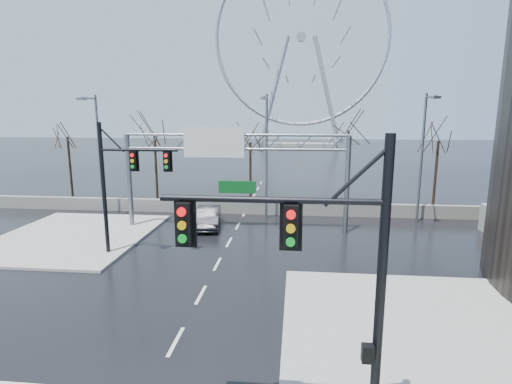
# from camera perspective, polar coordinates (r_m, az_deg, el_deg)

# --- Properties ---
(ground) EXTENTS (260.00, 260.00, 0.00)m
(ground) POSITION_cam_1_polar(r_m,az_deg,el_deg) (16.34, -11.39, -20.21)
(ground) COLOR black
(ground) RESTS_ON ground
(sidewalk_right_ext) EXTENTS (12.00, 10.00, 0.15)m
(sidewalk_right_ext) POSITION_cam_1_polar(r_m,az_deg,el_deg) (18.30, 24.02, -17.11)
(sidewalk_right_ext) COLOR gray
(sidewalk_right_ext) RESTS_ON ground
(sidewalk_far) EXTENTS (10.00, 12.00, 0.15)m
(sidewalk_far) POSITION_cam_1_polar(r_m,az_deg,el_deg) (30.77, -24.62, -5.76)
(sidewalk_far) COLOR gray
(sidewalk_far) RESTS_ON ground
(barrier_wall) EXTENTS (52.00, 0.50, 1.10)m
(barrier_wall) POSITION_cam_1_polar(r_m,az_deg,el_deg) (34.50, -1.66, -2.19)
(barrier_wall) COLOR slate
(barrier_wall) RESTS_ON ground
(signal_mast_near) EXTENTS (5.52, 0.41, 8.00)m
(signal_mast_near) POSITION_cam_1_polar(r_m,az_deg,el_deg) (9.95, 9.85, -9.99)
(signal_mast_near) COLOR black
(signal_mast_near) RESTS_ON ground
(signal_mast_far) EXTENTS (4.72, 0.41, 8.00)m
(signal_mast_far) POSITION_cam_1_polar(r_m,az_deg,el_deg) (24.78, -18.74, 2.10)
(signal_mast_far) COLOR black
(signal_mast_far) RESTS_ON ground
(sign_gantry) EXTENTS (16.36, 0.40, 7.60)m
(sign_gantry) POSITION_cam_1_polar(r_m,az_deg,el_deg) (28.85, -3.76, 4.53)
(sign_gantry) COLOR slate
(sign_gantry) RESTS_ON ground
(streetlight_left) EXTENTS (0.50, 2.55, 10.00)m
(streetlight_left) POSITION_cam_1_polar(r_m,az_deg,el_deg) (35.58, -21.78, 6.14)
(streetlight_left) COLOR slate
(streetlight_left) RESTS_ON ground
(streetlight_mid) EXTENTS (0.50, 2.55, 10.00)m
(streetlight_mid) POSITION_cam_1_polar(r_m,az_deg,el_deg) (31.66, 1.46, 6.41)
(streetlight_mid) COLOR slate
(streetlight_mid) RESTS_ON ground
(streetlight_right) EXTENTS (0.50, 2.55, 10.00)m
(streetlight_right) POSITION_cam_1_polar(r_m,az_deg,el_deg) (33.00, 22.84, 5.74)
(streetlight_right) COLOR slate
(streetlight_right) RESTS_ON ground
(tree_far_left) EXTENTS (3.50, 3.50, 7.00)m
(tree_far_left) POSITION_cam_1_polar(r_m,az_deg,el_deg) (43.61, -25.26, 6.21)
(tree_far_left) COLOR black
(tree_far_left) RESTS_ON ground
(tree_left) EXTENTS (3.75, 3.75, 7.50)m
(tree_left) POSITION_cam_1_polar(r_m,az_deg,el_deg) (39.25, -14.27, 7.09)
(tree_left) COLOR black
(tree_left) RESTS_ON ground
(tree_center) EXTENTS (3.25, 3.25, 6.50)m
(tree_center) POSITION_cam_1_polar(r_m,az_deg,el_deg) (38.20, -0.82, 6.11)
(tree_center) COLOR black
(tree_center) RESTS_ON ground
(tree_right) EXTENTS (3.90, 3.90, 7.80)m
(tree_right) POSITION_cam_1_polar(r_m,az_deg,el_deg) (37.16, 13.03, 7.32)
(tree_right) COLOR black
(tree_right) RESTS_ON ground
(tree_far_right) EXTENTS (3.40, 3.40, 6.80)m
(tree_far_right) POSITION_cam_1_polar(r_m,az_deg,el_deg) (39.49, 24.53, 5.64)
(tree_far_right) COLOR black
(tree_far_right) RESTS_ON ground
(ferris_wheel) EXTENTS (45.00, 6.00, 50.91)m
(ferris_wheel) POSITION_cam_1_polar(r_m,az_deg,el_deg) (109.75, 6.46, 20.20)
(ferris_wheel) COLOR gray
(ferris_wheel) RESTS_ON ground
(car) EXTENTS (2.32, 4.90, 1.55)m
(car) POSITION_cam_1_polar(r_m,az_deg,el_deg) (30.52, -6.79, -3.58)
(car) COLOR black
(car) RESTS_ON ground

